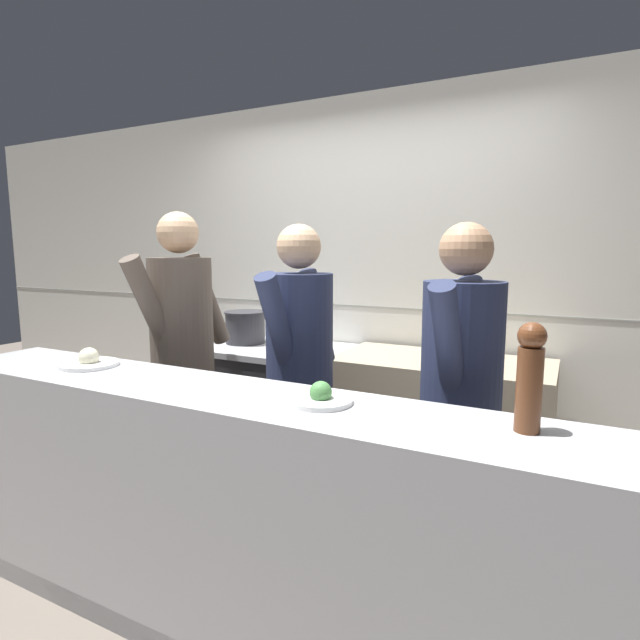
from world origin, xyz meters
TOP-DOWN VIEW (x-y plane):
  - ground_plane at (0.00, 0.00)m, footprint 14.00×14.00m
  - wall_back_tiled at (0.00, 1.53)m, footprint 8.00×0.06m
  - oven_range at (-0.54, 1.13)m, footprint 1.04×0.71m
  - prep_counter at (0.65, 1.13)m, footprint 1.25×0.65m
  - pass_counter at (0.12, -0.30)m, footprint 2.84×0.45m
  - stock_pot at (-0.78, 1.15)m, footprint 0.30×0.30m
  - sauce_pot at (-0.33, 1.11)m, footprint 0.26×0.26m
  - plated_dish_main at (-0.66, -0.25)m, footprint 0.26×0.26m
  - plated_dish_appetiser at (0.55, -0.26)m, footprint 0.23×0.23m
  - pepper_mill at (1.22, -0.23)m, footprint 0.08×0.08m
  - chef_head_cook at (-0.69, 0.40)m, footprint 0.39×0.77m
  - chef_sous at (0.09, 0.40)m, footprint 0.35×0.73m
  - chef_line at (0.92, 0.33)m, footprint 0.36×0.73m

SIDE VIEW (x-z plane):
  - ground_plane at x=0.00m, z-range 0.00..0.00m
  - oven_range at x=-0.54m, z-range 0.00..0.88m
  - prep_counter at x=0.65m, z-range 0.00..0.90m
  - pass_counter at x=0.12m, z-range 0.00..1.01m
  - chef_line at x=0.92m, z-range 0.09..1.75m
  - chef_sous at x=0.09m, z-range 0.09..1.77m
  - sauce_pot at x=-0.33m, z-range 0.88..1.07m
  - chef_head_cook at x=-0.69m, z-range 0.10..1.86m
  - stock_pot at x=-0.78m, z-range 0.88..1.12m
  - plated_dish_appetiser at x=0.55m, z-range 0.99..1.07m
  - plated_dish_main at x=-0.66m, z-range 0.99..1.08m
  - pepper_mill at x=1.22m, z-range 1.02..1.35m
  - wall_back_tiled at x=0.00m, z-range 0.00..2.60m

